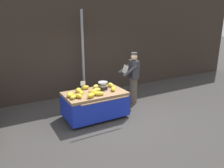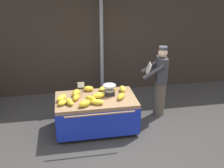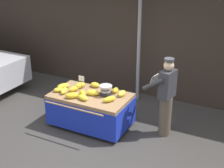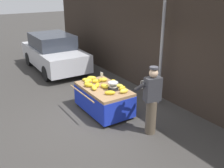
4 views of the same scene
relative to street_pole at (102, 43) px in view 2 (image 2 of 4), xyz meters
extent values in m
plane|color=#383533|center=(0.00, -2.25, -1.52)|extent=(60.00, 60.00, 0.00)
cube|color=#332821|center=(0.00, 0.48, 0.49)|extent=(16.00, 0.24, 4.03)
cylinder|color=gray|center=(0.00, 0.00, 0.00)|extent=(0.09, 0.09, 3.05)
cube|color=#93704C|center=(-0.39, -1.74, -0.81)|extent=(1.71, 1.01, 0.08)
cylinder|color=black|center=(-1.17, -1.74, -1.17)|extent=(0.05, 0.71, 0.71)
cylinder|color=#B7B7BC|center=(-1.20, -1.74, -1.17)|extent=(0.01, 0.13, 0.13)
cylinder|color=black|center=(0.38, -1.74, -1.17)|extent=(0.05, 0.71, 0.71)
cylinder|color=#B7B7BC|center=(0.41, -1.74, -1.17)|extent=(0.01, 0.13, 0.13)
cylinder|color=#4C4742|center=(-0.39, -1.31, -1.18)|extent=(0.05, 0.05, 0.68)
cube|color=#192DB2|center=(-0.39, -2.24, -1.15)|extent=(1.71, 0.02, 0.60)
cube|color=#192DB2|center=(-0.39, -1.23, -1.15)|extent=(1.71, 0.02, 0.60)
cube|color=#192DB2|center=(-1.25, -1.74, -1.15)|extent=(0.02, 1.01, 0.60)
cube|color=#192DB2|center=(0.46, -1.74, -1.15)|extent=(0.02, 1.01, 0.60)
cylinder|color=#93704C|center=(-0.39, -2.42, -0.79)|extent=(1.37, 0.04, 0.04)
cube|color=black|center=(-0.07, -1.62, -0.72)|extent=(0.20, 0.20, 0.09)
cylinder|color=#B7B7BC|center=(-0.07, -1.62, -0.62)|extent=(0.02, 0.02, 0.11)
cylinder|color=#B7B7BC|center=(-0.07, -1.62, -0.55)|extent=(0.28, 0.28, 0.03)
cylinder|color=#B7B7BC|center=(-0.07, -1.62, -0.66)|extent=(0.21, 0.21, 0.03)
cylinder|color=#997A51|center=(-0.69, -1.61, -0.66)|extent=(0.01, 0.01, 0.22)
cube|color=white|center=(-0.69, -1.61, -0.49)|extent=(0.14, 0.01, 0.12)
ellipsoid|color=yellow|center=(-1.11, -1.72, -0.71)|extent=(0.28, 0.32, 0.12)
ellipsoid|color=yellow|center=(0.25, -1.49, -0.70)|extent=(0.15, 0.25, 0.12)
ellipsoid|color=yellow|center=(-0.18, -1.36, -0.72)|extent=(0.26, 0.27, 0.09)
ellipsoid|color=gold|center=(-1.10, -1.92, -0.72)|extent=(0.25, 0.27, 0.10)
ellipsoid|color=gold|center=(-0.51, -1.87, -0.71)|extent=(0.27, 0.26, 0.12)
ellipsoid|color=gold|center=(0.05, -1.40, -0.71)|extent=(0.14, 0.22, 0.12)
ellipsoid|color=yellow|center=(-0.40, -2.03, -0.71)|extent=(0.30, 0.23, 0.11)
ellipsoid|color=gold|center=(-0.65, -2.07, -0.70)|extent=(0.32, 0.30, 0.13)
ellipsoid|color=yellow|center=(-0.95, -1.92, -0.71)|extent=(0.21, 0.30, 0.11)
ellipsoid|color=gold|center=(-0.79, -1.52, -0.70)|extent=(0.25, 0.31, 0.13)
ellipsoid|color=gold|center=(-0.81, -1.74, -0.71)|extent=(0.20, 0.28, 0.12)
ellipsoid|color=gold|center=(-0.51, -1.33, -0.71)|extent=(0.25, 0.20, 0.11)
ellipsoid|color=gold|center=(0.14, -1.86, -0.71)|extent=(0.25, 0.31, 0.12)
ellipsoid|color=yellow|center=(-0.33, -1.73, -0.71)|extent=(0.30, 0.22, 0.12)
cylinder|color=brown|center=(1.20, -1.35, -1.08)|extent=(0.26, 0.26, 0.88)
cube|color=#333338|center=(1.20, -1.35, -0.35)|extent=(0.30, 0.42, 0.58)
sphere|color=#DBB28E|center=(1.20, -1.35, 0.04)|extent=(0.21, 0.21, 0.21)
cylinder|color=#3F3F47|center=(1.20, -1.35, 0.17)|extent=(0.20, 0.20, 0.05)
cylinder|color=#333338|center=(0.95, -1.52, -0.34)|extent=(0.49, 0.18, 0.37)
cylinder|color=#333338|center=(1.03, -1.10, -0.34)|extent=(0.49, 0.18, 0.37)
cube|color=silver|center=(0.90, -1.29, -0.33)|extent=(0.15, 0.35, 0.25)
camera|label=1|loc=(-2.84, -7.05, 1.23)|focal=35.16mm
camera|label=2|loc=(-0.98, -6.90, 1.74)|focal=43.13mm
camera|label=3|loc=(2.90, -7.15, 2.18)|focal=51.40mm
camera|label=4|loc=(5.29, -5.11, 1.91)|focal=40.82mm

